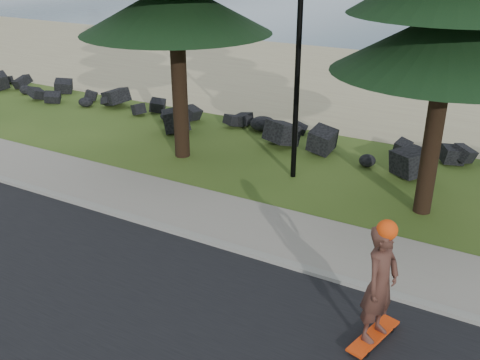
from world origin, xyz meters
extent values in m
plane|color=#365219|center=(0.00, 0.00, 0.00)|extent=(160.00, 160.00, 0.00)
cube|color=black|center=(0.00, -4.50, 0.01)|extent=(160.00, 7.00, 0.02)
cube|color=#9A978A|center=(0.00, -0.90, 0.05)|extent=(160.00, 0.20, 0.10)
cube|color=gray|center=(0.00, 0.20, 0.04)|extent=(160.00, 2.00, 0.08)
cube|color=tan|center=(0.00, 14.50, 0.01)|extent=(160.00, 15.00, 0.01)
cylinder|color=black|center=(0.00, 3.20, 4.00)|extent=(0.14, 0.14, 8.00)
cube|color=#F53F0E|center=(3.81, -2.19, 0.11)|extent=(0.57, 1.20, 0.04)
imported|color=#502E24|center=(3.81, -2.19, 1.10)|extent=(0.63, 0.80, 1.94)
sphere|color=#F9450D|center=(3.81, -2.19, 2.03)|extent=(0.31, 0.31, 0.31)
camera|label=1|loc=(5.25, -9.10, 5.84)|focal=40.00mm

